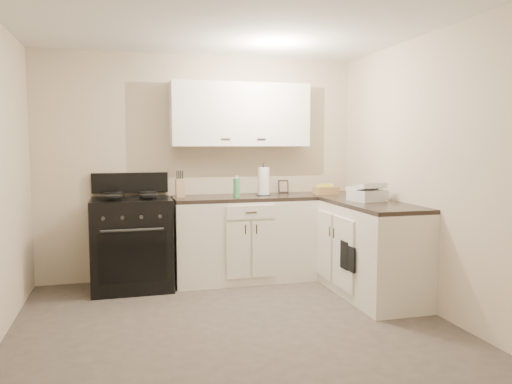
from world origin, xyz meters
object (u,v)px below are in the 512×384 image
object	(u,v)px
wicker_basket	(326,190)
countertop_grill	(367,195)
stove	(132,245)
knife_block	(180,188)
paper_towel	(264,181)

from	to	relation	value
wicker_basket	countertop_grill	distance (m)	0.77
stove	countertop_grill	size ratio (longest dim) A/B	3.19
knife_block	stove	bearing A→B (deg)	-174.14
stove	countertop_grill	xyz separation A→B (m)	(2.31, -0.76, 0.54)
wicker_basket	countertop_grill	world-z (taller)	countertop_grill
knife_block	countertop_grill	bearing A→B (deg)	-28.52
paper_towel	countertop_grill	world-z (taller)	paper_towel
stove	paper_towel	world-z (taller)	paper_towel
paper_towel	countertop_grill	xyz separation A→B (m)	(0.86, -0.81, -0.10)
countertop_grill	paper_towel	bearing A→B (deg)	123.40
stove	paper_towel	distance (m)	1.58
stove	wicker_basket	xyz separation A→B (m)	(2.18, -0.01, 0.52)
knife_block	paper_towel	xyz separation A→B (m)	(0.93, -0.03, 0.06)
knife_block	countertop_grill	world-z (taller)	knife_block
stove	wicker_basket	size ratio (longest dim) A/B	3.76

